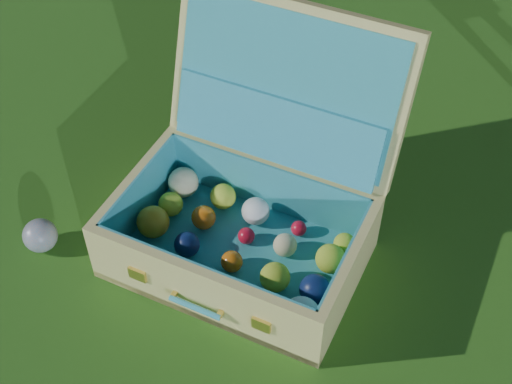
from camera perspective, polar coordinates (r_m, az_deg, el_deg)
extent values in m
plane|color=#215114|center=(1.51, -0.14, -10.62)|extent=(60.00, 60.00, 0.00)
sphere|color=teal|center=(1.68, -16.88, -3.35)|extent=(0.08, 0.08, 0.08)
cube|color=#D9CD75|center=(1.61, -1.43, -5.23)|extent=(0.58, 0.43, 0.02)
cube|color=#D9CD75|center=(1.46, -4.46, -8.16)|extent=(0.53, 0.10, 0.16)
cube|color=#D9CD75|center=(1.65, 1.13, 0.41)|extent=(0.53, 0.10, 0.16)
cube|color=#D9CD75|center=(1.65, -9.49, -0.61)|extent=(0.07, 0.32, 0.16)
cube|color=#D9CD75|center=(1.49, 7.43, -6.85)|extent=(0.07, 0.32, 0.16)
cube|color=teal|center=(1.60, -1.44, -4.95)|extent=(0.54, 0.39, 0.01)
cube|color=teal|center=(1.46, -4.24, -7.58)|extent=(0.49, 0.08, 0.14)
cube|color=teal|center=(1.64, 0.96, 0.36)|extent=(0.49, 0.08, 0.14)
cube|color=teal|center=(1.63, -9.17, -0.52)|extent=(0.05, 0.31, 0.14)
cube|color=teal|center=(1.49, 7.02, -6.46)|extent=(0.05, 0.31, 0.14)
cube|color=#D9CD75|center=(1.55, 2.56, 8.68)|extent=(0.55, 0.22, 0.35)
cube|color=teal|center=(1.53, 2.30, 8.50)|extent=(0.50, 0.18, 0.30)
cube|color=teal|center=(1.56, 1.61, 5.03)|extent=(0.48, 0.13, 0.15)
cube|color=#F2C659|center=(1.51, -9.48, -6.54)|extent=(0.04, 0.01, 0.03)
cube|color=#F2C659|center=(1.42, 0.42, -10.60)|extent=(0.04, 0.01, 0.03)
cylinder|color=teal|center=(1.46, -4.92, -9.20)|extent=(0.12, 0.03, 0.01)
cube|color=#F2C659|center=(1.48, -6.60, -8.23)|extent=(0.01, 0.02, 0.01)
cube|color=#F2C659|center=(1.45, -2.91, -9.76)|extent=(0.01, 0.02, 0.01)
sphere|color=#B88318|center=(1.58, -10.39, -4.72)|extent=(0.06, 0.06, 0.06)
sphere|color=#BFD132|center=(1.54, -6.66, -6.24)|extent=(0.06, 0.06, 0.06)
sphere|color=orange|center=(1.51, -3.49, -7.27)|extent=(0.06, 0.06, 0.06)
sphere|color=silver|center=(1.49, 0.37, -8.73)|extent=(0.05, 0.05, 0.05)
sphere|color=silver|center=(1.45, 3.63, -9.88)|extent=(0.08, 0.08, 0.08)
sphere|color=#B88318|center=(1.62, -8.24, -2.39)|extent=(0.07, 0.07, 0.07)
sphere|color=#0F1D4B|center=(1.58, -5.55, -4.20)|extent=(0.06, 0.06, 0.06)
sphere|color=orange|center=(1.55, -1.95, -5.58)|extent=(0.05, 0.05, 0.05)
sphere|color=#BFD132|center=(1.51, 1.53, -6.83)|extent=(0.06, 0.06, 0.06)
sphere|color=#0F1D4B|center=(1.50, 4.72, -7.76)|extent=(0.07, 0.07, 0.07)
sphere|color=#BFD132|center=(1.66, -6.84, -0.97)|extent=(0.06, 0.06, 0.06)
sphere|color=orange|center=(1.63, -4.21, -2.05)|extent=(0.06, 0.06, 0.06)
sphere|color=red|center=(1.60, -0.78, -3.53)|extent=(0.04, 0.04, 0.04)
sphere|color=beige|center=(1.57, 2.34, -4.27)|extent=(0.05, 0.05, 0.05)
sphere|color=#BFD132|center=(1.55, 5.97, -5.32)|extent=(0.07, 0.07, 0.07)
sphere|color=beige|center=(1.70, -5.84, 0.78)|extent=(0.07, 0.07, 0.07)
sphere|color=#BFD132|center=(1.67, -2.65, -0.35)|extent=(0.06, 0.06, 0.06)
sphere|color=silver|center=(1.63, -0.03, -1.54)|extent=(0.06, 0.06, 0.06)
sphere|color=red|center=(1.62, 3.44, -2.92)|extent=(0.04, 0.04, 0.04)
sphere|color=#BFD132|center=(1.59, 7.10, -4.14)|extent=(0.05, 0.05, 0.05)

